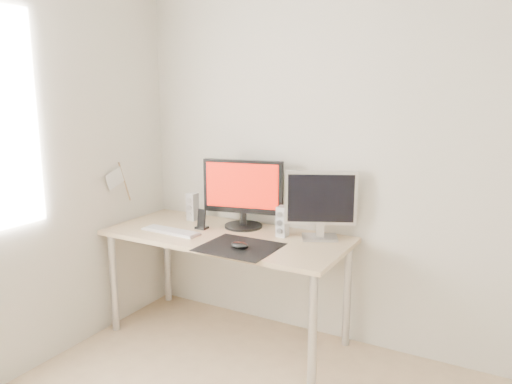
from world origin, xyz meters
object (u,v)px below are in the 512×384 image
at_px(speaker_right, 282,221).
at_px(main_monitor, 243,191).
at_px(desk, 226,245).
at_px(keyboard, 171,231).
at_px(speaker_left, 193,207).
at_px(second_monitor, 321,202).
at_px(phone_dock, 202,223).
at_px(mouse, 240,245).

bearing_deg(speaker_right, main_monitor, 170.00).
xyz_separation_m(desk, speaker_right, (0.34, 0.13, 0.18)).
bearing_deg(keyboard, speaker_left, 100.25).
height_order(second_monitor, phone_dock, second_monitor).
xyz_separation_m(mouse, speaker_left, (-0.64, 0.41, 0.08)).
bearing_deg(keyboard, mouse, -8.53).
xyz_separation_m(desk, speaker_left, (-0.40, 0.18, 0.18)).
distance_m(desk, keyboard, 0.38).
bearing_deg(main_monitor, keyboard, -137.63).
bearing_deg(desk, keyboard, -157.54).
xyz_separation_m(main_monitor, phone_dock, (-0.23, -0.16, -0.21)).
xyz_separation_m(desk, phone_dock, (-0.21, 0.03, 0.12)).
bearing_deg(main_monitor, speaker_right, -10.00).
height_order(main_monitor, keyboard, main_monitor).
height_order(speaker_left, speaker_right, same).
relative_size(second_monitor, speaker_right, 2.19).
distance_m(speaker_left, keyboard, 0.34).
bearing_deg(keyboard, desk, 22.46).
xyz_separation_m(keyboard, phone_dock, (0.13, 0.17, 0.03)).
bearing_deg(keyboard, second_monitor, 20.42).
relative_size(speaker_right, phone_dock, 1.46).
height_order(mouse, phone_dock, phone_dock).
relative_size(mouse, speaker_left, 0.58).
height_order(desk, phone_dock, phone_dock).
distance_m(speaker_right, keyboard, 0.74).
bearing_deg(speaker_left, second_monitor, 0.94).
height_order(desk, second_monitor, second_monitor).
bearing_deg(speaker_right, mouse, -106.42).
relative_size(desk, main_monitor, 2.93).
xyz_separation_m(speaker_left, phone_dock, (0.19, -0.16, -0.06)).
distance_m(mouse, phone_dock, 0.52).
relative_size(mouse, keyboard, 0.27).
bearing_deg(keyboard, speaker_right, 21.59).
bearing_deg(second_monitor, main_monitor, -178.78).
distance_m(desk, second_monitor, 0.69).
height_order(mouse, desk, mouse).
bearing_deg(desk, phone_dock, 172.82).
relative_size(main_monitor, keyboard, 1.29).
bearing_deg(speaker_left, speaker_right, -4.08).
height_order(second_monitor, speaker_right, second_monitor).
relative_size(desk, speaker_right, 8.07).
height_order(desk, keyboard, keyboard).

